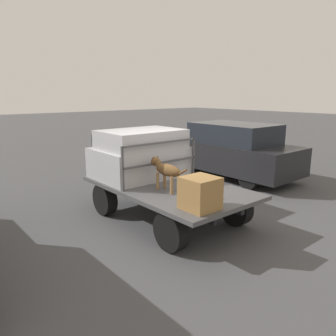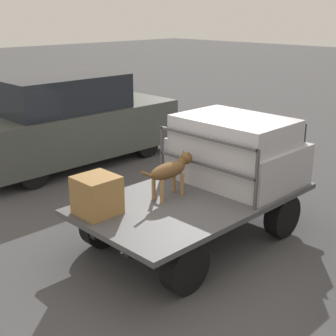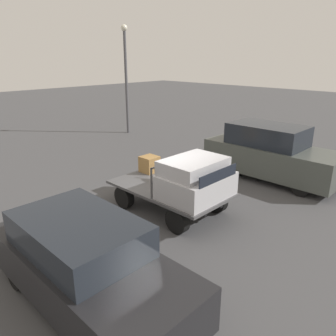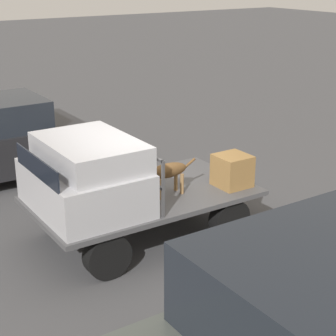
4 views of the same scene
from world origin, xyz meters
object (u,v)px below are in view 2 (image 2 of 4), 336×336
(flatbed_truck, at_px, (194,208))
(cargo_crate, at_px, (97,195))
(dog, at_px, (171,170))
(parked_pickup_far, at_px, (70,122))

(flatbed_truck, xyz_separation_m, cargo_crate, (-1.43, 0.51, 0.46))
(dog, height_order, cargo_crate, dog)
(dog, xyz_separation_m, parked_pickup_far, (1.08, 4.34, -0.15))
(flatbed_truck, xyz_separation_m, dog, (-0.25, 0.26, 0.60))
(dog, height_order, parked_pickup_far, parked_pickup_far)
(flatbed_truck, height_order, parked_pickup_far, parked_pickup_far)
(dog, distance_m, cargo_crate, 1.22)
(flatbed_truck, xyz_separation_m, parked_pickup_far, (0.83, 4.60, 0.45))
(cargo_crate, height_order, parked_pickup_far, parked_pickup_far)
(flatbed_truck, bearing_deg, parked_pickup_far, 79.70)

